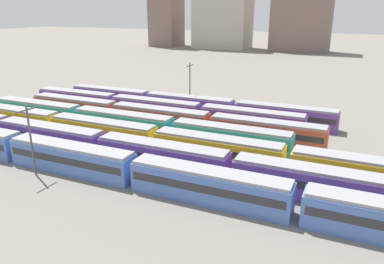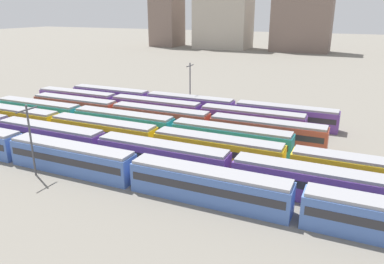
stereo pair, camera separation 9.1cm
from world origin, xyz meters
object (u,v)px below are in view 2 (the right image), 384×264
object	(u,v)px
train_track_2	(288,161)
train_track_5	(156,109)
train_track_1	(102,146)
train_track_3	(123,123)
train_track_4	(160,118)
train_track_6	(189,105)
train_track_0	(298,203)
catenary_pole_0	(31,137)
catenary_pole_1	(190,84)

from	to	relation	value
train_track_2	train_track_5	size ratio (longest dim) A/B	2.02
train_track_1	train_track_3	bearing A→B (deg)	109.02
train_track_4	train_track_6	world-z (taller)	same
train_track_0	catenary_pole_0	world-z (taller)	catenary_pole_0
train_track_1	catenary_pole_1	world-z (taller)	catenary_pole_1
train_track_2	catenary_pole_1	bearing A→B (deg)	135.74
train_track_4	catenary_pole_0	distance (m)	24.27
train_track_5	catenary_pole_0	size ratio (longest dim) A/B	6.09
train_track_0	train_track_5	bearing A→B (deg)	139.79
train_track_6	train_track_4	bearing A→B (deg)	-94.97
train_track_5	catenary_pole_0	bearing A→B (deg)	-92.29
train_track_6	catenary_pole_0	world-z (taller)	catenary_pole_0
train_track_1	train_track_5	bearing A→B (deg)	98.98
catenary_pole_0	catenary_pole_1	bearing A→B (deg)	82.66
catenary_pole_0	catenary_pole_1	distance (m)	37.10
train_track_3	catenary_pole_0	size ratio (longest dim) A/B	6.09
train_track_0	train_track_5	world-z (taller)	same
train_track_3	train_track_5	world-z (taller)	same
train_track_0	catenary_pole_0	size ratio (longest dim) A/B	12.28
train_track_2	catenary_pole_0	bearing A→B (deg)	-155.64
train_track_1	train_track_2	distance (m)	25.12
train_track_6	catenary_pole_1	bearing A→B (deg)	112.01
train_track_3	train_track_4	distance (m)	6.64
train_track_2	catenary_pole_1	distance (m)	34.09
train_track_1	train_track_4	distance (m)	15.61
train_track_1	catenary_pole_1	distance (m)	29.08
train_track_1	train_track_3	world-z (taller)	same
train_track_6	train_track_3	bearing A→B (deg)	-107.90
train_track_3	catenary_pole_1	size ratio (longest dim) A/B	5.67
train_track_1	train_track_0	bearing A→B (deg)	-10.72
train_track_1	train_track_3	distance (m)	11.00
catenary_pole_1	train_track_4	bearing A→B (deg)	-88.92
catenary_pole_0	catenary_pole_1	xyz separation A→B (m)	(4.74, 36.80, 0.35)
train_track_2	train_track_3	bearing A→B (deg)	169.54
train_track_1	train_track_5	distance (m)	21.06
train_track_1	catenary_pole_1	xyz separation A→B (m)	(0.30, 28.86, 3.56)
train_track_2	train_track_5	xyz separation A→B (m)	(-27.87, 15.60, -0.00)
catenary_pole_1	catenary_pole_0	bearing A→B (deg)	-97.34
train_track_0	train_track_4	distance (m)	34.01
train_track_6	catenary_pole_1	distance (m)	4.71
train_track_2	train_track_6	world-z (taller)	same
train_track_1	train_track_6	xyz separation A→B (m)	(1.46, 26.00, -0.00)
train_track_2	catenary_pole_0	world-z (taller)	catenary_pole_0
train_track_1	catenary_pole_0	bearing A→B (deg)	-119.20
train_track_2	catenary_pole_1	size ratio (longest dim) A/B	11.44
train_track_3	train_track_5	xyz separation A→B (m)	(0.30, 10.40, 0.00)
train_track_0	catenary_pole_0	distance (m)	32.18
train_track_1	train_track_6	world-z (taller)	same
train_track_5	catenary_pole_1	xyz separation A→B (m)	(3.59, 8.06, 3.56)
train_track_2	train_track_0	bearing A→B (deg)	-74.51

